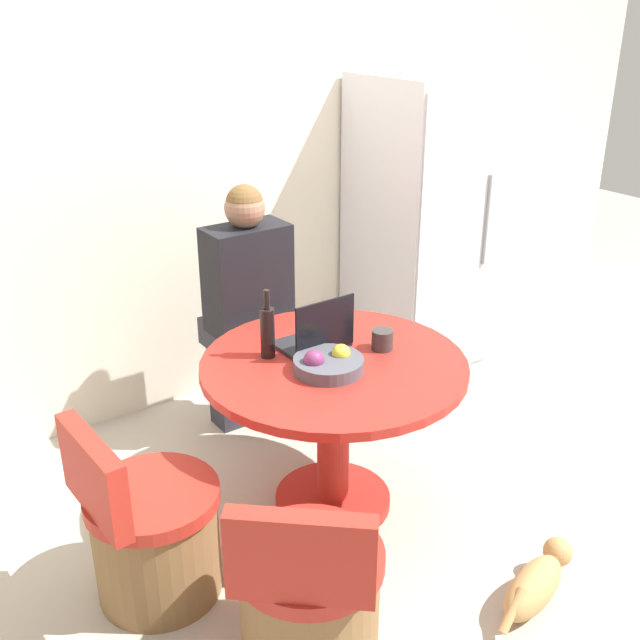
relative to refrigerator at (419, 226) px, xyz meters
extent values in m
plane|color=#B2A899|center=(-1.25, -1.15, -0.86)|extent=(12.00, 12.00, 0.00)
cube|color=silver|center=(-1.25, 0.39, 0.44)|extent=(7.00, 0.06, 2.60)
cube|color=silver|center=(0.00, 0.01, 0.00)|extent=(0.64, 0.68, 1.72)
cube|color=silver|center=(0.00, -0.34, 0.00)|extent=(0.61, 0.01, 1.62)
cylinder|color=gray|center=(0.19, -0.35, 0.09)|extent=(0.02, 0.02, 0.52)
cylinder|color=#B2261E|center=(-1.28, -0.91, -0.84)|extent=(0.52, 0.52, 0.05)
cylinder|color=#B2261E|center=(-1.28, -0.91, -0.49)|extent=(0.14, 0.14, 0.63)
cylinder|color=#B2261E|center=(-1.28, -0.91, -0.16)|extent=(1.11, 1.11, 0.04)
cylinder|color=brown|center=(-2.13, -0.95, -0.66)|extent=(0.47, 0.47, 0.40)
cylinder|color=#AD281E|center=(-2.13, -0.95, -0.43)|extent=(0.50, 0.50, 0.06)
cube|color=#AD281E|center=(-2.33, -0.96, -0.25)|extent=(0.09, 0.45, 0.30)
cylinder|color=brown|center=(-1.84, -1.55, -0.66)|extent=(0.47, 0.47, 0.40)
cylinder|color=#AD281E|center=(-1.84, -1.55, -0.43)|extent=(0.50, 0.50, 0.06)
cube|color=#AD281E|center=(-1.97, -1.70, -0.25)|extent=(0.38, 0.35, 0.30)
cube|color=#2D2D38|center=(-1.26, -0.04, -0.63)|extent=(0.28, 0.16, 0.46)
cube|color=#2D2D38|center=(-1.26, -0.10, -0.33)|extent=(0.32, 0.36, 0.14)
cube|color=black|center=(-1.26, -0.18, 0.00)|extent=(0.40, 0.22, 0.52)
sphere|color=#936B51|center=(-1.26, -0.18, 0.34)|extent=(0.19, 0.19, 0.19)
sphere|color=brown|center=(-1.26, -0.18, 0.37)|extent=(0.18, 0.18, 0.18)
cube|color=#232328|center=(-1.27, -0.73, -0.13)|extent=(0.29, 0.21, 0.02)
cube|color=black|center=(-1.27, -0.84, -0.01)|extent=(0.29, 0.01, 0.23)
cylinder|color=#4C4C56|center=(-1.35, -0.97, -0.11)|extent=(0.29, 0.29, 0.05)
sphere|color=gold|center=(-1.28, -0.97, -0.08)|extent=(0.08, 0.08, 0.08)
sphere|color=#7A2D5B|center=(-1.41, -0.96, -0.08)|extent=(0.08, 0.08, 0.08)
cylinder|color=#383333|center=(-1.04, -0.94, -0.10)|extent=(0.09, 0.09, 0.09)
cylinder|color=black|center=(-1.48, -0.72, -0.03)|extent=(0.06, 0.06, 0.21)
cylinder|color=black|center=(-1.48, -0.72, 0.12)|extent=(0.02, 0.02, 0.08)
ellipsoid|color=tan|center=(-1.02, -1.84, -0.78)|extent=(0.40, 0.24, 0.16)
sphere|color=tan|center=(-0.82, -1.78, -0.75)|extent=(0.12, 0.12, 0.12)
cylinder|color=tan|center=(-1.19, -1.88, -0.76)|extent=(0.16, 0.08, 0.13)
camera|label=1|loc=(-2.91, -3.14, 1.26)|focal=42.00mm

